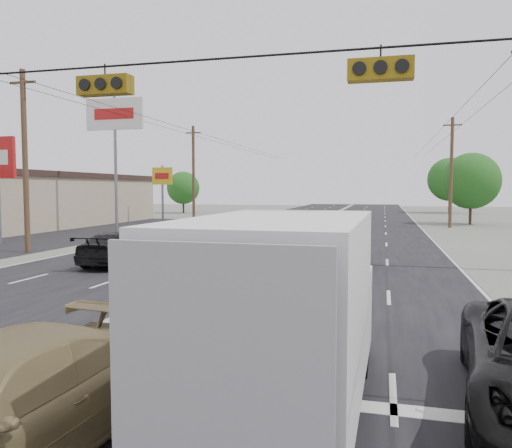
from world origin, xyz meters
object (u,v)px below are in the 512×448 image
Objects in this scene: queue_car_b at (302,276)px; queue_car_c at (334,254)px; utility_pole_left_b at (25,160)px; pole_sign_far at (162,181)px; oncoming_far at (257,232)px; queue_car_a at (246,260)px; oncoming_near at (120,248)px; pole_sign_billboard at (115,123)px; tree_right_mid at (471,181)px; utility_pole_left_c at (193,174)px; tree_right_far at (450,179)px; box_truck at (289,317)px; utility_pole_right_c at (451,172)px; red_sedan at (191,301)px; tree_left_far at (183,188)px.

queue_car_c is at bearing 77.76° from queue_car_b.
queue_car_b is at bearing -23.85° from utility_pole_left_b.
oncoming_far is at bearing -49.35° from pole_sign_far.
oncoming_near reaches higher than queue_car_a.
pole_sign_billboard reaches higher than tree_right_mid.
utility_pole_left_c is 27.96m from tree_right_mid.
oncoming_near reaches higher than oncoming_far.
utility_pole_left_b is 1.94× the size of queue_car_c.
tree_right_mid is 1.36× the size of oncoming_far.
box_truck is at bearing -98.58° from tree_right_far.
queue_car_c is at bearing -106.59° from utility_pole_right_c.
oncoming_far reaches higher than queue_car_b.
oncoming_near is (7.19, -27.65, -4.34)m from utility_pole_left_c.
oncoming_near reaches higher than red_sedan.
red_sedan is (16.45, -24.92, -8.14)m from pole_sign_billboard.
pole_sign_far is 29.87m from oncoming_near.
utility_pole_right_c is 32.12m from queue_car_a.
utility_pole_right_c is 22.39m from oncoming_far.
tree_right_far is at bearing 82.51° from box_truck.
box_truck is (27.25, -61.25, -2.10)m from tree_left_far.
tree_left_far is 61.82m from red_sedan.
queue_car_c is (20.53, -26.77, -3.69)m from pole_sign_far.
tree_right_mid is 27.68m from oncoming_far.
queue_car_c is at bearing -60.44° from tree_left_far.
oncoming_near is at bearing -59.58° from pole_sign_billboard.
red_sedan is 10.47m from queue_car_c.
pole_sign_far is at bearing 135.14° from queue_car_c.
utility_pole_left_b is 2.24× the size of queue_car_a.
pole_sign_far is 1.16× the size of queue_car_c.
oncoming_far is at bearing -110.31° from tree_right_far.
utility_pole_right_c is at bearing 0.00° from pole_sign_far.
queue_car_b is at bearing -106.43° from tree_right_mid.
queue_car_a is (-14.60, -59.82, -4.20)m from tree_right_far.
pole_sign_far is 0.74× the size of tree_right_far.
utility_pole_right_c is 30.20m from tree_right_far.
red_sedan is at bearing -96.60° from queue_car_c.
red_sedan is (23.95, -56.92, -2.99)m from tree_left_far.
utility_pole_left_c reaches higher than box_truck.
oncoming_near is at bearing -110.29° from tree_right_far.
utility_pole_left_b reaches higher than pole_sign_far.
utility_pole_right_c is at bearing 68.46° from queue_car_b.
utility_pole_right_c is at bearing 75.88° from red_sedan.
red_sedan is 0.83× the size of oncoming_far.
utility_pole_left_b is at bearing 153.25° from queue_car_a.
utility_pole_left_b reaches higher than tree_left_far.
utility_pole_left_c is (0.00, 25.00, 0.00)m from utility_pole_left_b.
tree_left_far reaches higher than pole_sign_far.
tree_left_far is 0.86× the size of tree_right_mid.
pole_sign_far is (-3.50, 25.00, -0.70)m from utility_pole_left_b.
pole_sign_far is 1.51× the size of queue_car_b.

